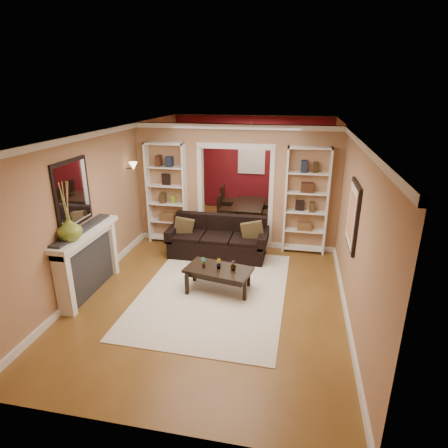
% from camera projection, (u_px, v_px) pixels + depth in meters
% --- Properties ---
extents(floor, '(8.00, 8.00, 0.00)m').
position_uv_depth(floor, '(225.00, 265.00, 7.65)').
color(floor, brown).
rests_on(floor, ground).
extents(ceiling, '(8.00, 8.00, 0.00)m').
position_uv_depth(ceiling, '(225.00, 130.00, 6.72)').
color(ceiling, white).
rests_on(ceiling, ground).
extents(wall_back, '(8.00, 0.00, 8.00)m').
position_uv_depth(wall_back, '(252.00, 163.00, 10.87)').
color(wall_back, '#AB7F5A').
rests_on(wall_back, ground).
extents(wall_front, '(8.00, 0.00, 8.00)m').
position_uv_depth(wall_front, '(143.00, 322.00, 3.50)').
color(wall_front, '#AB7F5A').
rests_on(wall_front, ground).
extents(wall_left, '(0.00, 8.00, 8.00)m').
position_uv_depth(wall_left, '(117.00, 196.00, 7.60)').
color(wall_left, '#AB7F5A').
rests_on(wall_left, ground).
extents(wall_right, '(0.00, 8.00, 8.00)m').
position_uv_depth(wall_right, '(347.00, 209.00, 6.77)').
color(wall_right, '#AB7F5A').
rests_on(wall_right, ground).
extents(partition_wall, '(4.50, 0.15, 2.70)m').
position_uv_depth(partition_wall, '(236.00, 187.00, 8.29)').
color(partition_wall, '#AB7F5A').
rests_on(partition_wall, floor).
extents(red_back_panel, '(4.44, 0.04, 2.64)m').
position_uv_depth(red_back_panel, '(251.00, 165.00, 10.85)').
color(red_back_panel, maroon).
rests_on(red_back_panel, floor).
extents(dining_window, '(0.78, 0.03, 0.98)m').
position_uv_depth(dining_window, '(252.00, 157.00, 10.74)').
color(dining_window, '#8CA5CC').
rests_on(dining_window, wall_back).
extents(area_rug, '(2.56, 3.53, 0.01)m').
position_uv_depth(area_rug, '(214.00, 291.00, 6.67)').
color(area_rug, silver).
rests_on(area_rug, floor).
extents(sofa, '(2.11, 0.91, 0.82)m').
position_uv_depth(sofa, '(218.00, 237.00, 7.97)').
color(sofa, black).
rests_on(sofa, floor).
extents(pillow_left, '(0.42, 0.21, 0.41)m').
position_uv_depth(pillow_left, '(183.00, 227.00, 8.02)').
color(pillow_left, brown).
rests_on(pillow_left, sofa).
extents(pillow_right, '(0.45, 0.16, 0.44)m').
position_uv_depth(pillow_right, '(253.00, 231.00, 7.74)').
color(pillow_right, brown).
rests_on(pillow_right, sofa).
extents(coffee_table, '(1.24, 0.83, 0.43)m').
position_uv_depth(coffee_table, '(218.00, 279.00, 6.63)').
color(coffee_table, black).
rests_on(coffee_table, floor).
extents(plant_left, '(0.12, 0.11, 0.19)m').
position_uv_depth(plant_left, '(204.00, 262.00, 6.57)').
color(plant_left, '#336626').
rests_on(plant_left, coffee_table).
extents(plant_center, '(0.12, 0.13, 0.18)m').
position_uv_depth(plant_center, '(218.00, 264.00, 6.52)').
color(plant_center, '#336626').
rests_on(plant_center, coffee_table).
extents(plant_right, '(0.12, 0.12, 0.19)m').
position_uv_depth(plant_right, '(233.00, 265.00, 6.47)').
color(plant_right, '#336626').
rests_on(plant_right, coffee_table).
extents(bookshelf_left, '(0.90, 0.30, 2.30)m').
position_uv_depth(bookshelf_left, '(167.00, 194.00, 8.49)').
color(bookshelf_left, white).
rests_on(bookshelf_left, floor).
extents(bookshelf_right, '(0.90, 0.30, 2.30)m').
position_uv_depth(bookshelf_right, '(306.00, 201.00, 7.92)').
color(bookshelf_right, white).
rests_on(bookshelf_right, floor).
extents(fireplace, '(0.32, 1.70, 1.16)m').
position_uv_depth(fireplace, '(90.00, 262.00, 6.45)').
color(fireplace, white).
rests_on(fireplace, floor).
extents(vase, '(0.38, 0.38, 0.39)m').
position_uv_depth(vase, '(69.00, 228.00, 5.81)').
color(vase, olive).
rests_on(vase, fireplace).
extents(mirror, '(0.03, 0.95, 1.10)m').
position_uv_depth(mirror, '(72.00, 193.00, 6.06)').
color(mirror, silver).
rests_on(mirror, wall_left).
extents(wall_sconce, '(0.18, 0.18, 0.22)m').
position_uv_depth(wall_sconce, '(131.00, 167.00, 7.92)').
color(wall_sconce, '#FFE0A5').
rests_on(wall_sconce, wall_left).
extents(framed_art, '(0.04, 0.85, 1.05)m').
position_uv_depth(framed_art, '(352.00, 216.00, 5.79)').
color(framed_art, black).
rests_on(framed_art, wall_right).
extents(dining_table, '(1.46, 0.82, 0.51)m').
position_uv_depth(dining_table, '(249.00, 213.00, 10.05)').
color(dining_table, black).
rests_on(dining_table, floor).
extents(dining_chair_nw, '(0.46, 0.46, 0.80)m').
position_uv_depth(dining_chair_nw, '(227.00, 210.00, 9.82)').
color(dining_chair_nw, black).
rests_on(dining_chair_nw, floor).
extents(dining_chair_ne, '(0.39, 0.39, 0.77)m').
position_uv_depth(dining_chair_ne, '(269.00, 213.00, 9.63)').
color(dining_chair_ne, black).
rests_on(dining_chair_ne, floor).
extents(dining_chair_sw, '(0.58, 0.58, 0.92)m').
position_uv_depth(dining_chair_sw, '(231.00, 201.00, 10.36)').
color(dining_chair_sw, black).
rests_on(dining_chair_sw, floor).
extents(dining_chair_se, '(0.46, 0.46, 0.86)m').
position_uv_depth(dining_chair_se, '(271.00, 205.00, 10.16)').
color(dining_chair_se, black).
rests_on(dining_chair_se, floor).
extents(chandelier, '(0.50, 0.50, 0.30)m').
position_uv_depth(chandelier, '(246.00, 146.00, 9.44)').
color(chandelier, '#3C301B').
rests_on(chandelier, ceiling).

